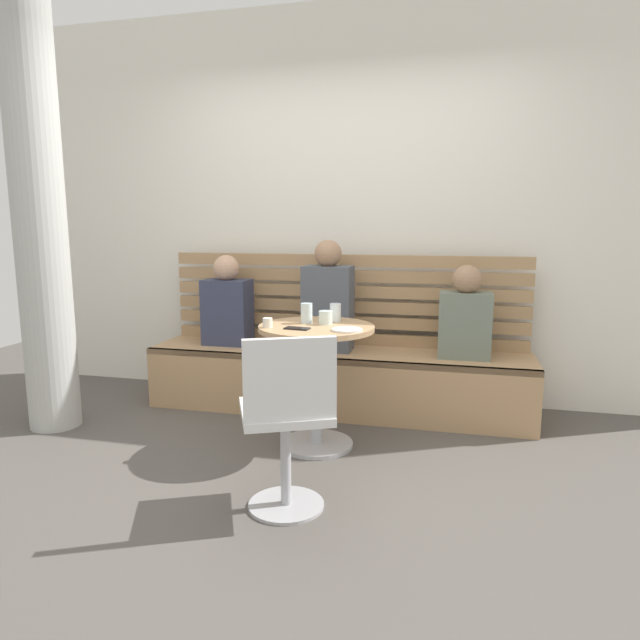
{
  "coord_description": "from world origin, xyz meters",
  "views": [
    {
      "loc": [
        0.81,
        -2.57,
        1.31
      ],
      "look_at": [
        0.01,
        0.66,
        0.75
      ],
      "focal_mm": 31.24,
      "sensor_mm": 36.0,
      "label": 1
    }
  ],
  "objects": [
    {
      "name": "back_wall",
      "position": [
        0.0,
        1.64,
        1.45
      ],
      "size": [
        5.2,
        0.1,
        2.9
      ],
      "primitive_type": "cube",
      "color": "white",
      "rests_on": "ground"
    },
    {
      "name": "cup_glass_short",
      "position": [
        0.07,
        0.58,
        0.78
      ],
      "size": [
        0.08,
        0.08,
        0.08
      ],
      "primitive_type": "cylinder",
      "color": "silver",
      "rests_on": "cafe_table"
    },
    {
      "name": "person_child_middle",
      "position": [
        -0.84,
        1.23,
        0.73
      ],
      "size": [
        0.34,
        0.22,
        0.66
      ],
      "color": "#333851",
      "rests_on": "booth_bench"
    },
    {
      "name": "plate_small",
      "position": [
        0.23,
        0.41,
        0.75
      ],
      "size": [
        0.17,
        0.17,
        0.01
      ],
      "primitive_type": "cylinder",
      "color": "white",
      "rests_on": "cafe_table"
    },
    {
      "name": "phone_on_table",
      "position": [
        -0.05,
        0.39,
        0.74
      ],
      "size": [
        0.15,
        0.09,
        0.01
      ],
      "primitive_type": "cube",
      "rotation": [
        0.0,
        0.0,
        1.46
      ],
      "color": "black",
      "rests_on": "cafe_table"
    },
    {
      "name": "cup_glass_tall",
      "position": [
        -0.05,
        0.59,
        0.8
      ],
      "size": [
        0.07,
        0.07,
        0.12
      ],
      "primitive_type": "cylinder",
      "color": "silver",
      "rests_on": "cafe_table"
    },
    {
      "name": "concrete_pillar",
      "position": [
        -1.75,
        0.45,
        1.4
      ],
      "size": [
        0.32,
        0.32,
        2.8
      ],
      "primitive_type": "cylinder",
      "color": "#B2B2AD",
      "rests_on": "ground"
    },
    {
      "name": "person_child_left",
      "position": [
        0.87,
        1.21,
        0.71
      ],
      "size": [
        0.34,
        0.22,
        0.62
      ],
      "color": "slate",
      "rests_on": "booth_bench"
    },
    {
      "name": "booth_bench",
      "position": [
        0.0,
        1.2,
        0.22
      ],
      "size": [
        2.7,
        0.52,
        0.44
      ],
      "color": "tan",
      "rests_on": "ground"
    },
    {
      "name": "ground",
      "position": [
        0.0,
        0.0,
        0.0
      ],
      "size": [
        8.0,
        8.0,
        0.0
      ],
      "primitive_type": "plane",
      "color": "#514C47"
    },
    {
      "name": "cup_espresso_small",
      "position": [
        -0.23,
        0.4,
        0.77
      ],
      "size": [
        0.06,
        0.06,
        0.05
      ],
      "primitive_type": "cylinder",
      "color": "silver",
      "rests_on": "cafe_table"
    },
    {
      "name": "cafe_table",
      "position": [
        0.02,
        0.53,
        0.52
      ],
      "size": [
        0.68,
        0.68,
        0.74
      ],
      "color": "#ADADB2",
      "rests_on": "ground"
    },
    {
      "name": "booth_backrest",
      "position": [
        0.0,
        1.44,
        0.78
      ],
      "size": [
        2.65,
        0.04,
        0.67
      ],
      "color": "#A68157",
      "rests_on": "booth_bench"
    },
    {
      "name": "cup_water_clear",
      "position": [
        0.1,
        0.69,
        0.8
      ],
      "size": [
        0.07,
        0.07,
        0.11
      ],
      "primitive_type": "cylinder",
      "color": "white",
      "rests_on": "cafe_table"
    },
    {
      "name": "person_adult",
      "position": [
        -0.07,
        1.21,
        0.79
      ],
      "size": [
        0.34,
        0.22,
        0.78
      ],
      "color": "#4C515B",
      "rests_on": "booth_bench"
    },
    {
      "name": "white_chair",
      "position": [
        0.09,
        -0.28,
        0.46
      ],
      "size": [
        0.53,
        0.53,
        0.85
      ],
      "color": "#ADADB2",
      "rests_on": "ground"
    }
  ]
}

